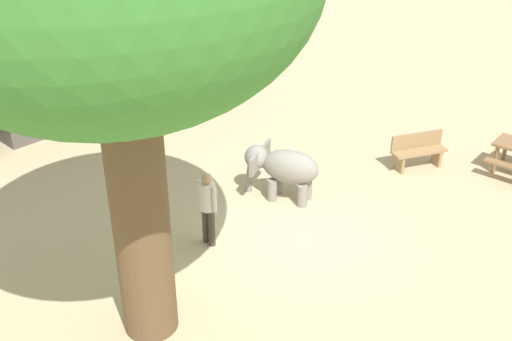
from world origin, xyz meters
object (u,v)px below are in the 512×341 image
(market_stall_teal, at_px, (24,91))
(market_stall_orange, at_px, (171,49))
(elephant, at_px, (282,167))
(wooden_bench, at_px, (418,150))
(person_handler, at_px, (208,203))
(market_stall_green, at_px, (104,68))

(market_stall_teal, height_order, market_stall_orange, same)
(elephant, bearing_deg, wooden_bench, -134.82)
(person_handler, xyz_separation_m, market_stall_green, (2.93, 7.76, 0.19))
(elephant, height_order, market_stall_teal, market_stall_teal)
(market_stall_teal, bearing_deg, market_stall_orange, 0.00)
(person_handler, relative_size, market_stall_orange, 0.64)
(person_handler, bearing_deg, market_stall_orange, 55.81)
(person_handler, distance_m, market_stall_teal, 7.77)
(person_handler, distance_m, market_stall_orange, 9.53)
(elephant, xyz_separation_m, wooden_bench, (3.45, -1.45, -0.31))
(elephant, height_order, market_stall_orange, market_stall_orange)
(market_stall_green, relative_size, market_stall_orange, 1.00)
(elephant, bearing_deg, market_stall_orange, -44.45)
(market_stall_teal, xyz_separation_m, market_stall_orange, (5.20, 0.00, 0.00))
(elephant, relative_size, person_handler, 1.08)
(market_stall_orange, bearing_deg, market_stall_green, 180.00)
(wooden_bench, relative_size, market_stall_green, 0.56)
(market_stall_teal, bearing_deg, wooden_bench, -58.86)
(elephant, bearing_deg, market_stall_green, -26.17)
(market_stall_green, bearing_deg, person_handler, -110.66)
(elephant, relative_size, market_stall_green, 0.69)
(elephant, distance_m, market_stall_orange, 8.28)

